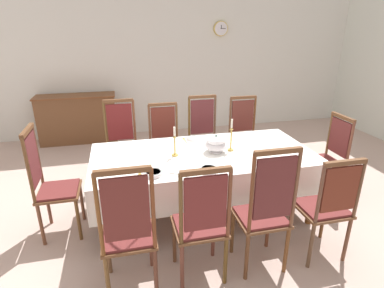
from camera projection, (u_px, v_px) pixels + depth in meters
The scene contains 24 objects.
ground at pixel (203, 214), 3.77m from camera, with size 8.22×6.47×0.04m, color #BCA194.
back_wall at pixel (160, 54), 6.16m from camera, with size 8.22×0.08×3.15m, color silver.
dining_table at pixel (203, 159), 3.52m from camera, with size 2.45×1.17×0.78m.
tablecloth at pixel (203, 161), 3.53m from camera, with size 2.47×1.19×0.38m.
chair_south_a at pixel (128, 230), 2.46m from camera, with size 0.44×0.42×1.21m.
chair_north_a at pixel (122, 143), 4.27m from camera, with size 0.44×0.42×1.19m.
chair_south_b at pixel (201, 222), 2.60m from camera, with size 0.44×0.42×1.14m.
chair_north_b at pixel (165, 142), 4.40m from camera, with size 0.44×0.42×1.11m.
chair_south_c at pixel (265, 210), 2.71m from camera, with size 0.44×0.42×1.24m.
chair_north_c at pixel (204, 137), 4.52m from camera, with size 0.44×0.42×1.19m.
chair_south_d at pixel (327, 205), 2.87m from camera, with size 0.44×0.42×1.08m.
chair_north_d at pixel (245, 134), 4.66m from camera, with size 0.44×0.42×1.14m.
chair_head_west at pixel (50, 182), 3.20m from camera, with size 0.42×0.44×1.20m.
chair_head_east at pixel (328, 156), 3.92m from camera, with size 0.42×0.44×1.10m.
soup_tureen at pixel (216, 144), 3.49m from camera, with size 0.25×0.25×0.21m.
candlestick_west at pixel (175, 144), 3.38m from camera, with size 0.07×0.07×0.33m.
candlestick_east at pixel (231, 138), 3.51m from camera, with size 0.07×0.07×0.37m.
bowl_near_left at pixel (153, 173), 2.97m from camera, with size 0.17×0.17×0.04m.
bowl_near_right at pixel (192, 138), 3.89m from camera, with size 0.14×0.14×0.03m.
bowl_far_left at pixel (209, 169), 3.05m from camera, with size 0.18×0.18×0.04m.
spoon_primary at pixel (140, 175), 2.97m from camera, with size 0.06×0.18×0.01m.
spoon_secondary at pixel (184, 139), 3.90m from camera, with size 0.03×0.18×0.01m.
sideboard at pixel (78, 119), 5.92m from camera, with size 1.44×0.48×0.90m.
mounted_clock at pixel (221, 29), 6.19m from camera, with size 0.29×0.06×0.29m.
Camera 1 is at (-0.87, -3.09, 2.14)m, focal length 29.10 mm.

